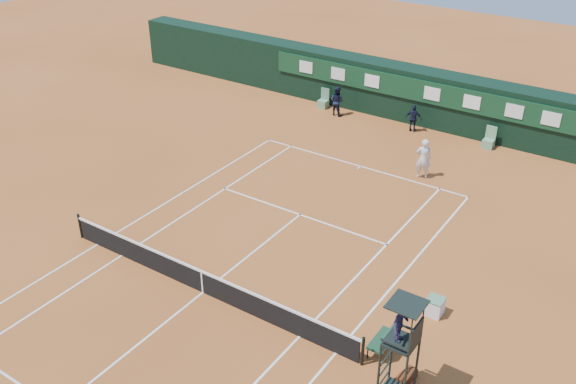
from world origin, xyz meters
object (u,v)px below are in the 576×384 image
Objects in this scene: tennis_net at (202,281)px; cooler at (435,306)px; player at (423,159)px; player_bench at (386,338)px; umpire_chair at (402,330)px.

tennis_net is 8.11m from cooler.
tennis_net is 12.85m from player.
cooler is (7.32, 3.49, -0.18)m from tennis_net.
cooler is (0.57, 2.61, -0.27)m from player_bench.
cooler is at bearing 77.66° from player_bench.
tennis_net is at bearing 51.64° from player.
umpire_chair is 4.58m from cooler.
tennis_net is at bearing -154.48° from cooler.
umpire_chair is (7.77, -0.53, 1.95)m from tennis_net.
umpire_chair reaches higher than player_bench.
umpire_chair reaches higher than cooler.
player_bench is 1.86× the size of cooler.
tennis_net is 20.00× the size of cooler.
player_bench is 12.23m from player.
player is (2.95, 12.50, 0.48)m from tennis_net.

